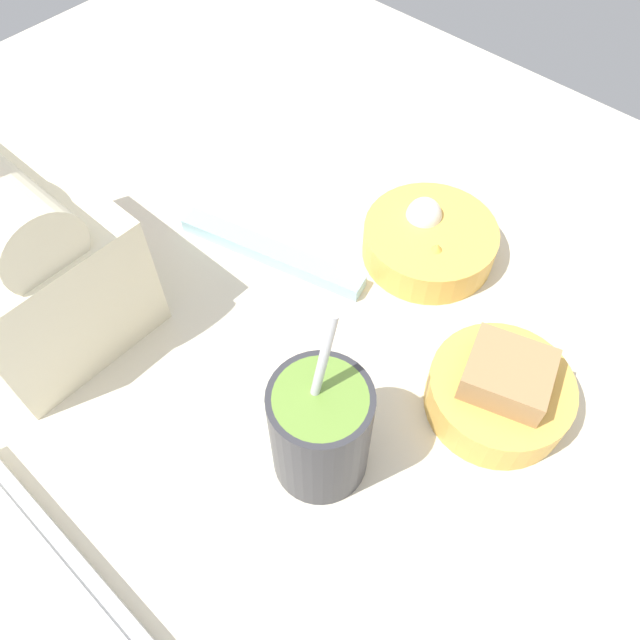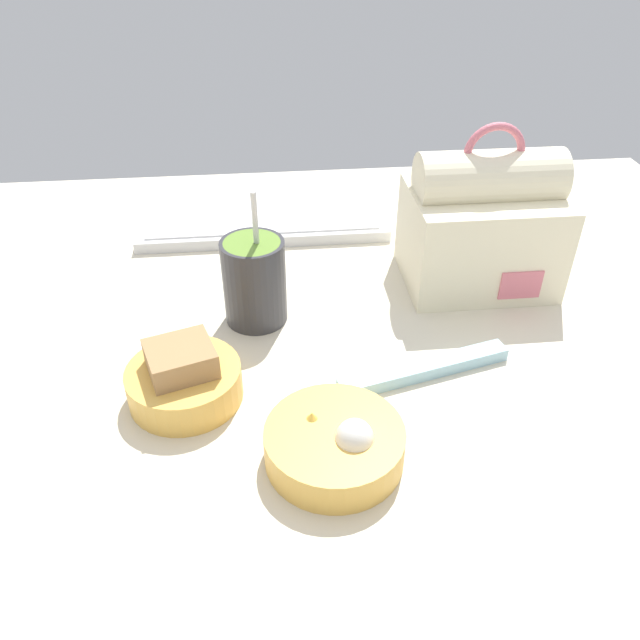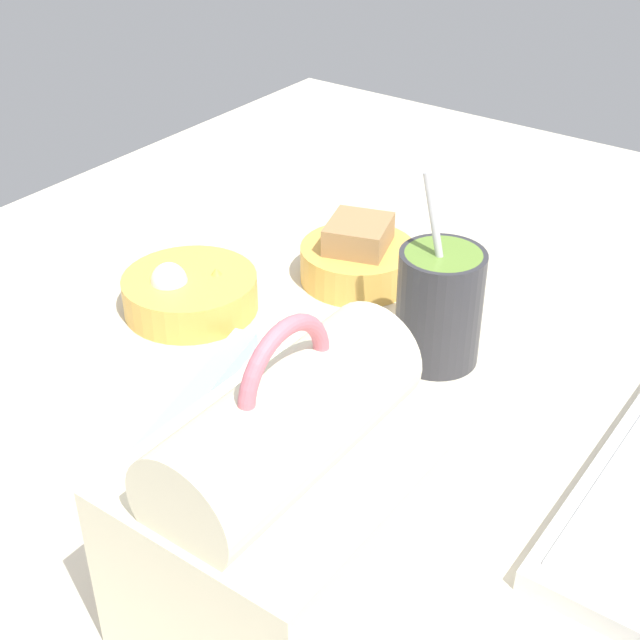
{
  "view_description": "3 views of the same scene",
  "coord_description": "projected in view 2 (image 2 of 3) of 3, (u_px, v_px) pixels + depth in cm",
  "views": [
    {
      "loc": [
        -21.19,
        22.02,
        52.68
      ],
      "look_at": [
        0.29,
        -1.71,
        7.0
      ],
      "focal_mm": 35.0,
      "sensor_mm": 36.0,
      "label": 1
    },
    {
      "loc": [
        -5.74,
        -60.56,
        49.82
      ],
      "look_at": [
        0.29,
        -1.71,
        7.0
      ],
      "focal_mm": 35.0,
      "sensor_mm": 36.0,
      "label": 2
    },
    {
      "loc": [
        56.07,
        38.68,
        50.96
      ],
      "look_at": [
        0.29,
        -1.71,
        7.0
      ],
      "focal_mm": 50.0,
      "sensor_mm": 36.0,
      "label": 3
    }
  ],
  "objects": [
    {
      "name": "computer_mouse",
      "position": [
        426.0,
        213.0,
        1.04
      ],
      "size": [
        4.84,
        9.39,
        3.07
      ],
      "color": "#333338",
      "rests_on": "desk_surface"
    },
    {
      "name": "keyboard",
      "position": [
        263.0,
        223.0,
        1.02
      ],
      "size": [
        39.76,
        13.11,
        2.1
      ],
      "color": "silver",
      "rests_on": "desk_surface"
    },
    {
      "name": "bento_bowl_snacks",
      "position": [
        332.0,
        443.0,
        0.61
      ],
      "size": [
        13.88,
        13.88,
        5.77
      ],
      "color": "#EAB24C",
      "rests_on": "desk_surface"
    },
    {
      "name": "soup_cup",
      "position": [
        254.0,
        280.0,
        0.79
      ],
      "size": [
        8.0,
        8.0,
        18.84
      ],
      "color": "#333338",
      "rests_on": "desk_surface"
    },
    {
      "name": "bento_bowl_sandwich",
      "position": [
        184.0,
        379.0,
        0.68
      ],
      "size": [
        12.58,
        12.58,
        7.0
      ],
      "color": "#EAB24C",
      "rests_on": "desk_surface"
    },
    {
      "name": "desk_surface",
      "position": [
        316.0,
        351.0,
        0.78
      ],
      "size": [
        140.0,
        110.0,
        2.0
      ],
      "color": "beige",
      "rests_on": "ground"
    },
    {
      "name": "chopstick_case",
      "position": [
        424.0,
        369.0,
        0.72
      ],
      "size": [
        21.1,
        7.62,
        1.6
      ],
      "color": "#99C6D6",
      "rests_on": "desk_surface"
    },
    {
      "name": "lunch_bag",
      "position": [
        482.0,
        226.0,
        0.85
      ],
      "size": [
        20.02,
        15.7,
        22.68
      ],
      "color": "#EFE5C1",
      "rests_on": "desk_surface"
    }
  ]
}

